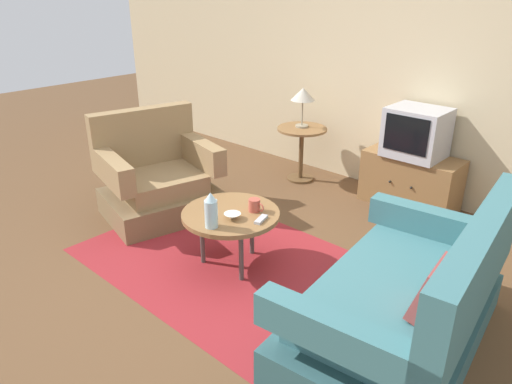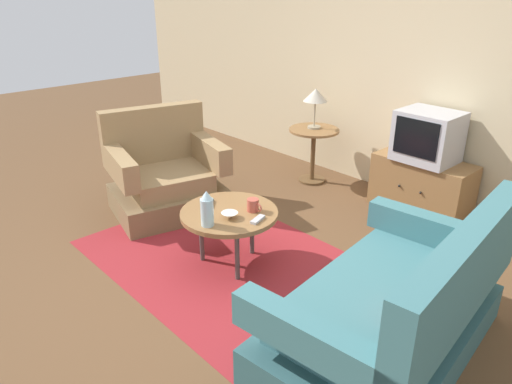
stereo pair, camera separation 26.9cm
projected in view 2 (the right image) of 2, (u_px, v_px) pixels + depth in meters
ground_plane at (234, 270)px, 3.70m from camera, size 16.00×16.00×0.00m
back_wall at (414, 61)px, 4.61m from camera, size 9.00×0.12×2.70m
area_rug at (230, 263)px, 3.81m from camera, size 2.39×1.60×0.00m
armchair at (165, 178)px, 4.59m from camera, size 1.03×1.16×0.96m
couch at (393, 312)px, 2.76m from camera, size 1.11×1.67×0.95m
coffee_table at (229, 215)px, 3.64m from camera, size 0.74×0.74×0.46m
side_table at (313, 144)px, 5.20m from camera, size 0.54×0.54×0.60m
tv_stand at (421, 186)px, 4.58m from camera, size 0.91×0.44×0.52m
television at (428, 136)px, 4.37m from camera, size 0.52×0.45×0.46m
table_lamp at (316, 97)px, 5.03m from camera, size 0.26×0.26×0.42m
vase at (207, 209)px, 3.36m from camera, size 0.09×0.09×0.27m
mug at (253, 205)px, 3.61m from camera, size 0.14×0.09×0.10m
bowl at (230, 215)px, 3.51m from camera, size 0.13×0.13×0.04m
tv_remote_dark at (210, 204)px, 3.71m from camera, size 0.15×0.15×0.02m
tv_remote_silver at (258, 219)px, 3.47m from camera, size 0.09×0.15×0.02m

